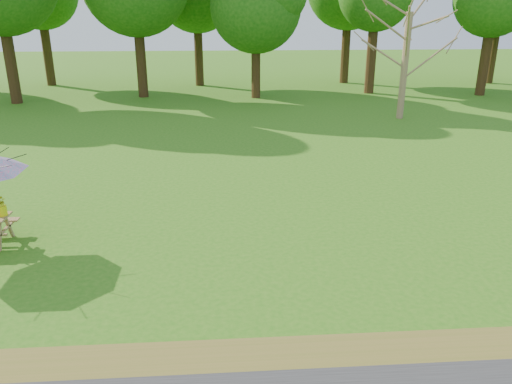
{
  "coord_description": "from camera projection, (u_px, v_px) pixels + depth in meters",
  "views": [
    {
      "loc": [
        1.42,
        -8.94,
        4.97
      ],
      "look_at": [
        2.17,
        1.67,
        1.1
      ],
      "focal_mm": 35.0,
      "sensor_mm": 36.0,
      "label": 1
    }
  ],
  "objects": [
    {
      "name": "ground",
      "position": [
        154.0,
        275.0,
        9.99
      ],
      "size": [
        120.0,
        120.0,
        0.0
      ],
      "primitive_type": "plane",
      "color": "#2D7115",
      "rests_on": "ground"
    },
    {
      "name": "drygrass_strip",
      "position": [
        131.0,
        368.0,
        7.36
      ],
      "size": [
        120.0,
        1.2,
        0.01
      ],
      "primitive_type": "cube",
      "color": "olive",
      "rests_on": "ground"
    },
    {
      "name": "flower_bucket",
      "position": [
        1.0,
        204.0,
        11.05
      ],
      "size": [
        0.34,
        0.31,
        0.5
      ],
      "color": "#FFF20D",
      "rests_on": "picnic_table"
    }
  ]
}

